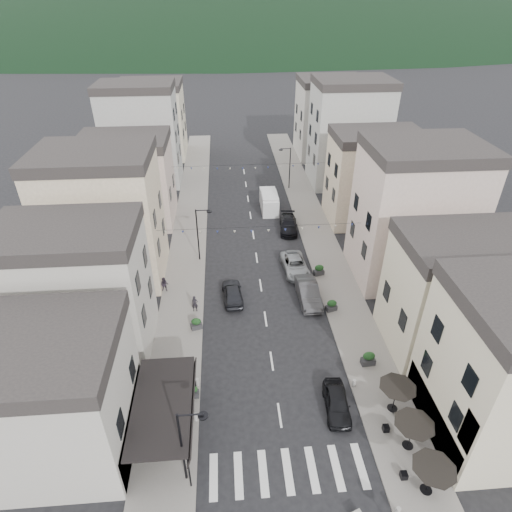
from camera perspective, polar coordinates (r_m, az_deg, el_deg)
The scene contains 28 objects.
ground at distance 28.19m, azimuth 4.92°, elevation -30.16°, with size 700.00×700.00×0.00m, color black.
sidewalk_left at distance 51.31m, azimuth -8.85°, elevation 3.10°, with size 4.00×76.00×0.12m, color slate.
sidewalk_right at distance 52.20m, azimuth 7.81°, elevation 3.74°, with size 4.00×76.00×0.12m, color slate.
hill_backdrop at distance 313.62m, azimuth -4.40°, elevation 27.98°, with size 640.00×360.00×70.00m, color black.
boutique_building at distance 30.11m, azimuth -28.52°, elevation -16.91°, with size 12.00×8.00×8.00m, color #B2AEA3.
boutique_awning at distance 28.42m, azimuth -11.85°, elevation -18.80°, with size 3.77×7.50×3.28m.
buildings_row_left at distance 54.99m, azimuth -16.48°, elevation 11.20°, with size 10.20×54.16×14.00m.
buildings_row_right at distance 55.50m, azimuth 14.61°, elevation 11.90°, with size 10.20×54.16×14.50m.
cafe_terrace at distance 29.45m, azimuth 20.26°, elevation -20.57°, with size 2.50×8.10×2.53m.
streetlamp_left_near at distance 25.99m, azimuth -9.32°, elevation -23.15°, with size 1.70×0.56×6.00m.
streetlamp_left_far at distance 44.19m, azimuth -7.47°, elevation 3.49°, with size 1.70×0.56×6.00m.
streetlamp_right_far at distance 61.14m, azimuth 4.29°, elevation 12.14°, with size 1.70×0.56×6.00m.
bollards at distance 30.71m, azimuth 3.32°, elevation -20.70°, with size 11.66×10.26×0.60m.
bunting_near at distance 39.78m, azimuth 0.54°, elevation 3.50°, with size 19.00×0.28×0.62m.
bunting_far at distance 54.28m, azimuth -0.94°, elevation 11.73°, with size 19.00×0.28×0.62m.
parked_car_a at distance 31.56m, azimuth 10.73°, elevation -18.63°, with size 1.62×4.04×1.38m, color black.
parked_car_b at distance 39.99m, azimuth 6.98°, elevation -4.86°, with size 1.78×5.10×1.68m, color #363638.
parked_car_c at distance 43.81m, azimuth 5.22°, elevation -1.22°, with size 2.38×5.15×1.43m, color gray.
parked_car_d at distance 51.18m, azimuth 4.34°, elevation 4.19°, with size 2.02×4.97×1.44m, color black.
parked_car_e at distance 39.90m, azimuth -3.15°, elevation -4.91°, with size 1.75×4.36×1.49m, color black.
delivery_van at distance 55.67m, azimuth 1.76°, elevation 7.30°, with size 2.05×5.17×2.48m.
pedestrian_a at distance 38.69m, azimuth -8.16°, elevation -6.33°, with size 0.57×0.38×1.57m, color black.
pedestrian_b at distance 41.53m, azimuth -12.10°, elevation -3.75°, with size 0.74×0.58×1.52m, color #27202B.
planter_la at distance 32.07m, azimuth -8.48°, elevation -17.44°, with size 0.91×0.52×1.01m.
planter_lb at distance 37.05m, azimuth -7.96°, elevation -8.92°, with size 1.05×0.76×1.06m.
planter_ra at distance 34.83m, azimuth 14.78°, elevation -13.07°, with size 1.10×0.66×1.19m.
planter_rb at distance 39.11m, azimuth 10.05°, elevation -6.51°, with size 1.10×0.81×1.10m.
planter_rc at distance 43.44m, azimuth 8.40°, elevation -1.85°, with size 1.13×0.80×1.14m.
Camera 1 is at (-3.08, -12.61, 25.03)m, focal length 30.00 mm.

